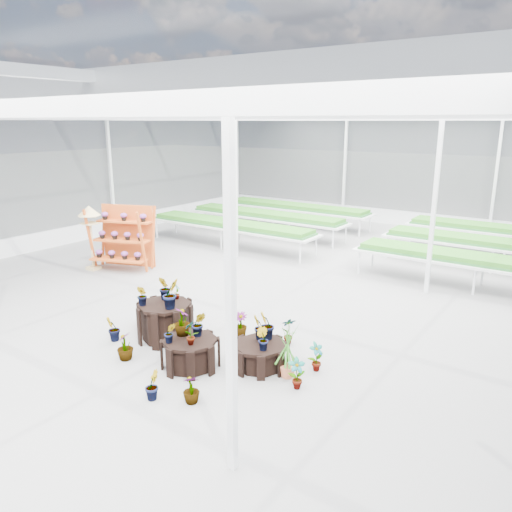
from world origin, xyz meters
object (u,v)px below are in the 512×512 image
Objects in this scene: shelf_rack at (122,238)px; bird_table at (91,238)px; plinth_low at (260,355)px; plinth_mid at (191,353)px; plinth_tall at (165,321)px.

bird_table is at bearing -160.96° from shelf_rack.
bird_table reaches higher than plinth_low.
plinth_low is 7.25m from shelf_rack.
bird_table is (-7.36, 2.15, 0.72)m from plinth_low.
bird_table reaches higher than plinth_mid.
plinth_low is 7.70m from bird_table.
bird_table is at bearing 163.72° from plinth_low.
plinth_mid is 1.02× the size of plinth_low.
plinth_tall is 5.32m from shelf_rack.
plinth_tall is 0.59× the size of shelf_rack.
plinth_mid reaches higher than plinth_low.
shelf_rack is at bearing 44.09° from bird_table.
plinth_tall is at bearing -177.40° from plinth_low.
plinth_tall is 2.21m from plinth_low.
shelf_rack is (-6.69, 2.70, 0.69)m from plinth_low.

